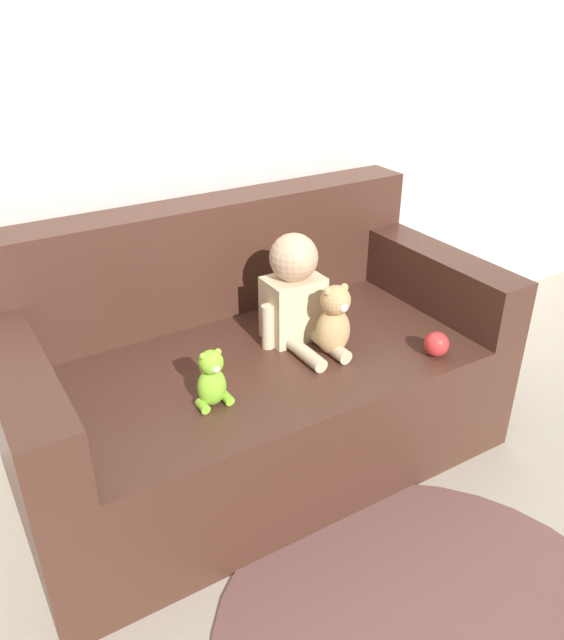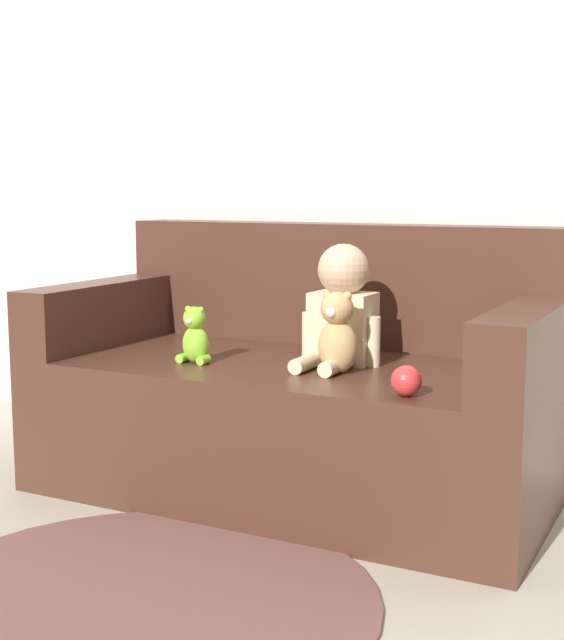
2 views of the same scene
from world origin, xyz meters
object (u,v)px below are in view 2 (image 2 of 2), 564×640
(person_baby, at_px, (342,309))
(toy_ball, at_px, (406,381))
(teddy_bear_brown, at_px, (337,333))
(couch, at_px, (303,395))
(plush_toy_side, at_px, (195,336))

(person_baby, height_order, toy_ball, person_baby)
(person_baby, height_order, teddy_bear_brown, person_baby)
(couch, xyz_separation_m, toy_ball, (0.51, -0.40, 0.18))
(toy_ball, bearing_deg, teddy_bear_brown, 146.37)
(person_baby, relative_size, teddy_bear_brown, 1.52)
(person_baby, bearing_deg, toy_ball, -45.42)
(couch, bearing_deg, person_baby, -16.52)
(person_baby, bearing_deg, couch, 163.48)
(couch, distance_m, toy_ball, 0.67)
(couch, relative_size, teddy_bear_brown, 6.61)
(teddy_bear_brown, xyz_separation_m, plush_toy_side, (-0.48, -0.06, -0.04))
(couch, distance_m, teddy_bear_brown, 0.40)
(teddy_bear_brown, relative_size, plush_toy_side, 1.37)
(couch, bearing_deg, teddy_bear_brown, -43.77)
(teddy_bear_brown, xyz_separation_m, toy_ball, (0.29, -0.20, -0.08))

